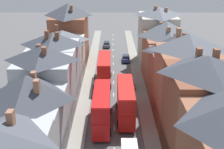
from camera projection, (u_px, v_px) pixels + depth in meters
The scene contains 12 objects.
pavement_left at pixel (87, 90), 58.82m from camera, with size 2.20×104.00×0.14m, color gray.
pavement_right at pixel (141, 90), 58.82m from camera, with size 2.20×104.00×0.14m, color gray.
centre_line_dashes at pixel (114, 95), 56.97m from camera, with size 0.14×97.80×0.01m.
terrace_row_left at pixel (44, 86), 45.53m from camera, with size 8.00×72.12×13.97m.
terrace_row_right at pixel (185, 85), 44.77m from camera, with size 8.00×71.60×14.13m.
double_decker_bus_lead at pixel (102, 108), 45.71m from camera, with size 2.74×10.80×5.30m.
double_decker_bus_mid_street at pixel (126, 100), 48.00m from camera, with size 2.74×10.80×5.30m.
double_decker_bus_far_approaching at pixel (104, 69), 61.54m from camera, with size 2.74×10.80×5.30m.
car_near_silver at pixel (107, 44), 87.72m from camera, with size 1.90×4.48×1.59m.
car_parked_left_a at pixel (126, 58), 75.18m from camera, with size 1.90×4.06×1.65m.
car_parked_left_b at pixel (130, 85), 59.30m from camera, with size 1.90×3.84×1.68m.
car_parked_right_b at pixel (98, 80), 61.61m from camera, with size 1.90×3.86×1.70m.
Camera 1 is at (-0.30, -16.15, 23.23)m, focal length 50.00 mm.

